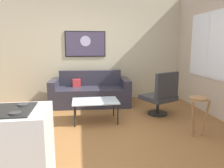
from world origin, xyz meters
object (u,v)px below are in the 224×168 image
(coffee_table, at_px, (95,102))
(bar_stool, at_px, (198,107))
(armchair, at_px, (161,95))
(couch, at_px, (90,93))
(wall_painting, at_px, (85,44))

(coffee_table, distance_m, bar_stool, 1.90)
(armchair, height_order, bar_stool, armchair)
(couch, bearing_deg, bar_stool, -51.77)
(coffee_table, relative_size, wall_painting, 0.84)
(coffee_table, xyz_separation_m, bar_stool, (1.65, -0.93, 0.11))
(coffee_table, height_order, bar_stool, bar_stool)
(armchair, height_order, wall_painting, wall_painting)
(couch, relative_size, bar_stool, 3.04)
(couch, distance_m, coffee_table, 1.22)
(couch, height_order, coffee_table, couch)
(armchair, distance_m, bar_stool, 1.11)
(couch, xyz_separation_m, coffee_table, (0.04, -1.21, 0.09))
(coffee_table, distance_m, armchair, 1.44)
(couch, bearing_deg, armchair, -35.79)
(armchair, bearing_deg, couch, 144.21)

